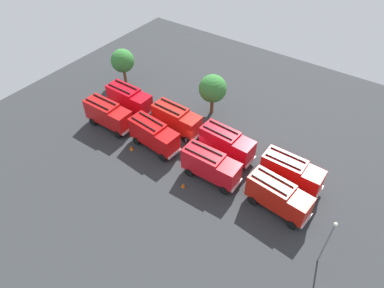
{
  "coord_description": "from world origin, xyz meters",
  "views": [
    {
      "loc": [
        18.53,
        -26.42,
        31.32
      ],
      "look_at": [
        0.0,
        0.0,
        1.4
      ],
      "focal_mm": 31.89,
      "sensor_mm": 36.0,
      "label": 1
    }
  ],
  "objects_px": {
    "tree_1": "(213,89)",
    "lamppost": "(328,240)",
    "fire_truck_1": "(154,134)",
    "firefighter_1": "(186,143)",
    "fire_truck_2": "(211,165)",
    "fire_truck_5": "(177,119)",
    "tree_0": "(123,61)",
    "traffic_cone_0": "(183,185)",
    "firefighter_0": "(307,168)",
    "traffic_cone_1": "(131,148)",
    "traffic_cone_2": "(138,101)",
    "fire_truck_0": "(108,114)",
    "fire_truck_3": "(278,196)",
    "fire_truck_4": "(129,99)",
    "fire_truck_6": "(227,143)",
    "fire_truck_7": "(291,172)"
  },
  "relations": [
    {
      "from": "tree_1",
      "to": "lamppost",
      "type": "distance_m",
      "value": 25.8
    },
    {
      "from": "fire_truck_1",
      "to": "firefighter_1",
      "type": "xyz_separation_m",
      "value": [
        3.64,
        2.09,
        -1.21
      ]
    },
    {
      "from": "fire_truck_2",
      "to": "fire_truck_5",
      "type": "xyz_separation_m",
      "value": [
        -8.55,
        4.67,
        0.0
      ]
    },
    {
      "from": "tree_0",
      "to": "tree_1",
      "type": "relative_size",
      "value": 0.94
    },
    {
      "from": "traffic_cone_0",
      "to": "firefighter_0",
      "type": "bearing_deg",
      "value": 43.23
    },
    {
      "from": "fire_truck_5",
      "to": "firefighter_1",
      "type": "height_order",
      "value": "fire_truck_5"
    },
    {
      "from": "traffic_cone_1",
      "to": "traffic_cone_2",
      "type": "relative_size",
      "value": 1.17
    },
    {
      "from": "fire_truck_0",
      "to": "tree_1",
      "type": "xyz_separation_m",
      "value": [
        10.13,
        11.04,
        2.04
      ]
    },
    {
      "from": "traffic_cone_0",
      "to": "lamppost",
      "type": "distance_m",
      "value": 16.81
    },
    {
      "from": "fire_truck_3",
      "to": "lamppost",
      "type": "distance_m",
      "value": 7.26
    },
    {
      "from": "tree_1",
      "to": "fire_truck_0",
      "type": "bearing_deg",
      "value": -132.54
    },
    {
      "from": "fire_truck_4",
      "to": "firefighter_0",
      "type": "height_order",
      "value": "fire_truck_4"
    },
    {
      "from": "fire_truck_4",
      "to": "fire_truck_6",
      "type": "bearing_deg",
      "value": 0.59
    },
    {
      "from": "tree_1",
      "to": "traffic_cone_0",
      "type": "xyz_separation_m",
      "value": [
        5.08,
        -14.21,
        -3.87
      ]
    },
    {
      "from": "fire_truck_2",
      "to": "fire_truck_6",
      "type": "relative_size",
      "value": 0.99
    },
    {
      "from": "tree_0",
      "to": "fire_truck_6",
      "type": "bearing_deg",
      "value": -13.44
    },
    {
      "from": "fire_truck_1",
      "to": "fire_truck_3",
      "type": "height_order",
      "value": "same"
    },
    {
      "from": "fire_truck_3",
      "to": "firefighter_1",
      "type": "relative_size",
      "value": 4.4
    },
    {
      "from": "traffic_cone_2",
      "to": "tree_0",
      "type": "bearing_deg",
      "value": 149.31
    },
    {
      "from": "fire_truck_2",
      "to": "tree_1",
      "type": "relative_size",
      "value": 1.16
    },
    {
      "from": "fire_truck_4",
      "to": "traffic_cone_0",
      "type": "distance_m",
      "value": 17.2
    },
    {
      "from": "fire_truck_4",
      "to": "lamppost",
      "type": "height_order",
      "value": "lamppost"
    },
    {
      "from": "fire_truck_6",
      "to": "traffic_cone_1",
      "type": "distance_m",
      "value": 12.59
    },
    {
      "from": "fire_truck_0",
      "to": "firefighter_0",
      "type": "xyz_separation_m",
      "value": [
        26.28,
        7.23,
        -1.15
      ]
    },
    {
      "from": "fire_truck_4",
      "to": "fire_truck_1",
      "type": "bearing_deg",
      "value": -26.09
    },
    {
      "from": "traffic_cone_2",
      "to": "fire_truck_7",
      "type": "bearing_deg",
      "value": -4.55
    },
    {
      "from": "fire_truck_0",
      "to": "lamppost",
      "type": "bearing_deg",
      "value": -5.69
    },
    {
      "from": "traffic_cone_0",
      "to": "tree_1",
      "type": "bearing_deg",
      "value": 109.65
    },
    {
      "from": "fire_truck_5",
      "to": "traffic_cone_1",
      "type": "height_order",
      "value": "fire_truck_5"
    },
    {
      "from": "fire_truck_1",
      "to": "firefighter_0",
      "type": "distance_m",
      "value": 19.6
    },
    {
      "from": "fire_truck_6",
      "to": "tree_0",
      "type": "relative_size",
      "value": 1.25
    },
    {
      "from": "fire_truck_2",
      "to": "traffic_cone_0",
      "type": "xyz_separation_m",
      "value": [
        -1.81,
        -3.11,
        -1.83
      ]
    },
    {
      "from": "tree_0",
      "to": "traffic_cone_2",
      "type": "bearing_deg",
      "value": -30.69
    },
    {
      "from": "traffic_cone_2",
      "to": "fire_truck_2",
      "type": "bearing_deg",
      "value": -20.33
    },
    {
      "from": "firefighter_0",
      "to": "lamppost",
      "type": "bearing_deg",
      "value": 134.01
    },
    {
      "from": "firefighter_0",
      "to": "traffic_cone_2",
      "type": "height_order",
      "value": "firefighter_0"
    },
    {
      "from": "fire_truck_6",
      "to": "fire_truck_3",
      "type": "bearing_deg",
      "value": -21.83
    },
    {
      "from": "fire_truck_3",
      "to": "firefighter_0",
      "type": "relative_size",
      "value": 4.17
    },
    {
      "from": "fire_truck_0",
      "to": "traffic_cone_2",
      "type": "relative_size",
      "value": 12.42
    },
    {
      "from": "fire_truck_3",
      "to": "lamppost",
      "type": "xyz_separation_m",
      "value": [
        6.17,
        -3.47,
        1.62
      ]
    },
    {
      "from": "fire_truck_2",
      "to": "fire_truck_6",
      "type": "distance_m",
      "value": 4.46
    },
    {
      "from": "tree_1",
      "to": "traffic_cone_0",
      "type": "distance_m",
      "value": 15.58
    },
    {
      "from": "traffic_cone_1",
      "to": "tree_0",
      "type": "bearing_deg",
      "value": 135.75
    },
    {
      "from": "fire_truck_3",
      "to": "fire_truck_7",
      "type": "height_order",
      "value": "same"
    },
    {
      "from": "traffic_cone_2",
      "to": "lamppost",
      "type": "relative_size",
      "value": 0.09
    },
    {
      "from": "fire_truck_0",
      "to": "traffic_cone_0",
      "type": "xyz_separation_m",
      "value": [
        15.21,
        -3.18,
        -1.83
      ]
    },
    {
      "from": "fire_truck_4",
      "to": "fire_truck_5",
      "type": "relative_size",
      "value": 1.0
    },
    {
      "from": "traffic_cone_0",
      "to": "traffic_cone_2",
      "type": "xyz_separation_m",
      "value": [
        -15.77,
        9.62,
        -0.04
      ]
    },
    {
      "from": "fire_truck_6",
      "to": "traffic_cone_2",
      "type": "xyz_separation_m",
      "value": [
        -17.14,
        2.08,
        -1.86
      ]
    },
    {
      "from": "fire_truck_7",
      "to": "tree_1",
      "type": "height_order",
      "value": "tree_1"
    }
  ]
}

